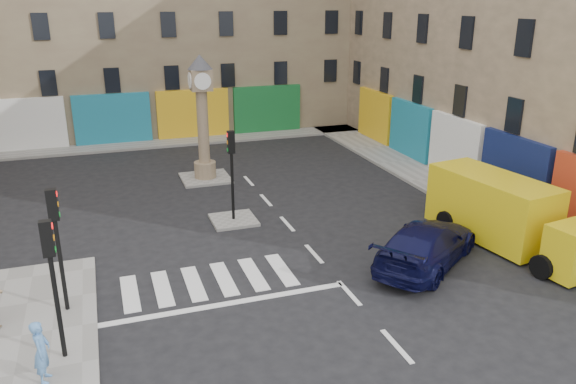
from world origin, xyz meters
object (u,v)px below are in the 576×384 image
traffic_light_island (232,161)px  traffic_light_left_near (52,268)px  traffic_light_left_far (56,231)px  navy_sedan (426,244)px  pedestrian_blue (42,351)px  yellow_van (505,213)px  clock_pillar (202,110)px

traffic_light_island → traffic_light_left_near: bearing=-128.9°
traffic_light_left_far → traffic_light_left_near: bearing=-90.0°
traffic_light_left_near → navy_sedan: size_ratio=0.70×
traffic_light_left_near → traffic_light_left_far: (0.00, 2.40, 0.00)m
traffic_light_island → pedestrian_blue: 11.08m
yellow_van → traffic_light_left_near: bearing=-179.7°
traffic_light_left_far → clock_pillar: bearing=61.1°
traffic_light_left_near → yellow_van: 15.56m
traffic_light_left_near → yellow_van: bearing=8.8°
traffic_light_left_far → navy_sedan: traffic_light_left_far is taller
clock_pillar → yellow_van: (9.01, -11.42, -2.33)m
traffic_light_left_near → pedestrian_blue: size_ratio=2.33×
traffic_light_left_far → traffic_light_island: 8.30m
navy_sedan → yellow_van: size_ratio=0.76×
traffic_light_left_far → traffic_light_island: (6.30, 5.40, -0.03)m
navy_sedan → yellow_van: (3.69, 0.61, 0.45)m
traffic_light_left_near → navy_sedan: traffic_light_left_near is taller
traffic_light_left_far → navy_sedan: 11.79m
yellow_van → clock_pillar: bearing=119.8°
yellow_van → pedestrian_blue: 16.04m
traffic_light_island → navy_sedan: 8.25m
navy_sedan → traffic_light_island: bearing=5.3°
clock_pillar → navy_sedan: size_ratio=1.15×
traffic_light_island → pedestrian_blue: (-6.70, -8.68, -1.65)m
clock_pillar → navy_sedan: clock_pillar is taller
traffic_light_left_far → clock_pillar: clock_pillar is taller
clock_pillar → navy_sedan: 13.44m
traffic_light_left_far → pedestrian_blue: 3.70m
traffic_light_left_far → traffic_light_island: traffic_light_left_far is taller
traffic_light_left_far → pedestrian_blue: bearing=-96.9°
clock_pillar → pedestrian_blue: clock_pillar is taller
traffic_light_island → navy_sedan: size_ratio=0.70×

